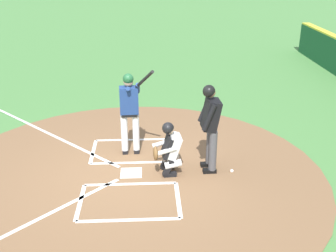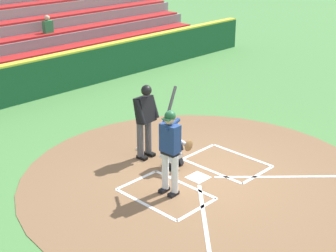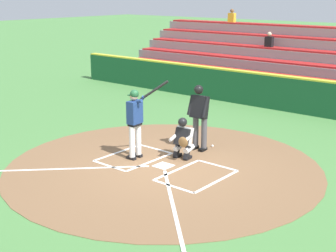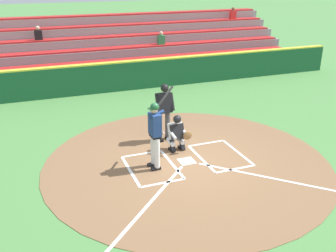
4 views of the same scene
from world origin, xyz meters
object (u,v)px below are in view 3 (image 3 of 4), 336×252
at_px(batter, 135,119).
at_px(baseball, 212,146).
at_px(catcher, 183,137).
at_px(plate_umpire, 199,113).

xyz_separation_m(batter, baseball, (-1.00, -2.12, -1.06)).
height_order(catcher, baseball, catcher).
relative_size(catcher, baseball, 15.27).
xyz_separation_m(batter, plate_umpire, (-0.86, -1.65, -0.02)).
xyz_separation_m(catcher, baseball, (-0.04, -1.31, -0.55)).
bearing_deg(catcher, baseball, -91.95).
height_order(batter, catcher, batter).
distance_m(catcher, plate_umpire, 0.98).
xyz_separation_m(plate_umpire, baseball, (-0.14, -0.47, -1.04)).
bearing_deg(catcher, plate_umpire, -83.27).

